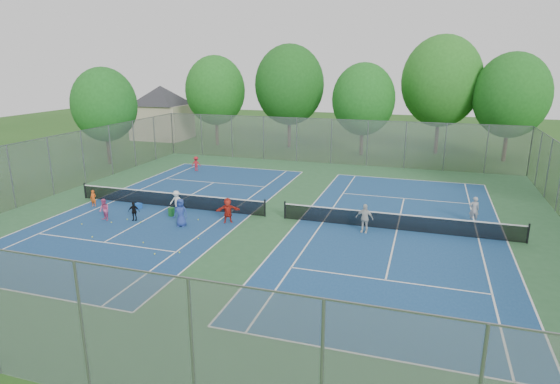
# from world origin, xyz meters

# --- Properties ---
(ground) EXTENTS (120.00, 120.00, 0.00)m
(ground) POSITION_xyz_m (0.00, 0.00, 0.00)
(ground) COLOR #244F18
(ground) RESTS_ON ground
(court_pad) EXTENTS (32.00, 32.00, 0.01)m
(court_pad) POSITION_xyz_m (0.00, 0.00, 0.01)
(court_pad) COLOR #2C5E35
(court_pad) RESTS_ON ground
(court_left) EXTENTS (10.97, 23.77, 0.01)m
(court_left) POSITION_xyz_m (-7.00, 0.00, 0.02)
(court_left) COLOR navy
(court_left) RESTS_ON court_pad
(court_right) EXTENTS (10.97, 23.77, 0.01)m
(court_right) POSITION_xyz_m (7.00, 0.00, 0.02)
(court_right) COLOR navy
(court_right) RESTS_ON court_pad
(net_left) EXTENTS (12.87, 0.10, 0.91)m
(net_left) POSITION_xyz_m (-7.00, 0.00, 0.46)
(net_left) COLOR black
(net_left) RESTS_ON ground
(net_right) EXTENTS (12.87, 0.10, 0.91)m
(net_right) POSITION_xyz_m (7.00, 0.00, 0.46)
(net_right) COLOR black
(net_right) RESTS_ON ground
(fence_north) EXTENTS (32.00, 0.10, 4.00)m
(fence_north) POSITION_xyz_m (0.00, 16.00, 2.00)
(fence_north) COLOR gray
(fence_north) RESTS_ON ground
(fence_south) EXTENTS (32.00, 0.10, 4.00)m
(fence_south) POSITION_xyz_m (0.00, -16.00, 2.00)
(fence_south) COLOR gray
(fence_south) RESTS_ON ground
(fence_west) EXTENTS (0.10, 32.00, 4.00)m
(fence_west) POSITION_xyz_m (-16.00, 0.00, 2.00)
(fence_west) COLOR gray
(fence_west) RESTS_ON ground
(house) EXTENTS (11.03, 11.03, 7.30)m
(house) POSITION_xyz_m (-22.00, 24.00, 4.21)
(house) COLOR #B7A88C
(house) RESTS_ON ground
(tree_nw) EXTENTS (6.40, 6.40, 9.58)m
(tree_nw) POSITION_xyz_m (-14.00, 22.00, 5.89)
(tree_nw) COLOR #443326
(tree_nw) RESTS_ON ground
(tree_nl) EXTENTS (7.20, 7.20, 10.69)m
(tree_nl) POSITION_xyz_m (-6.00, 23.00, 6.54)
(tree_nl) COLOR #443326
(tree_nl) RESTS_ON ground
(tree_nc) EXTENTS (6.00, 6.00, 8.85)m
(tree_nc) POSITION_xyz_m (2.00, 21.00, 5.39)
(tree_nc) COLOR #443326
(tree_nc) RESTS_ON ground
(tree_nr) EXTENTS (7.60, 7.60, 11.42)m
(tree_nr) POSITION_xyz_m (9.00, 24.00, 7.04)
(tree_nr) COLOR #443326
(tree_nr) RESTS_ON ground
(tree_ne) EXTENTS (6.60, 6.60, 9.77)m
(tree_ne) POSITION_xyz_m (15.00, 22.00, 5.97)
(tree_ne) COLOR #443326
(tree_ne) RESTS_ON ground
(tree_side_w) EXTENTS (5.60, 5.60, 8.47)m
(tree_side_w) POSITION_xyz_m (-19.00, 10.00, 5.24)
(tree_side_w) COLOR #443326
(tree_side_w) RESTS_ON ground
(ball_crate) EXTENTS (0.44, 0.44, 0.32)m
(ball_crate) POSITION_xyz_m (-8.72, -0.88, 0.16)
(ball_crate) COLOR #1851B5
(ball_crate) RESTS_ON ground
(ball_hopper) EXTENTS (0.33, 0.33, 0.53)m
(ball_hopper) POSITION_xyz_m (-5.92, -1.61, 0.26)
(ball_hopper) COLOR #217B29
(ball_hopper) RESTS_ON ground
(student_a) EXTENTS (0.41, 0.29, 1.06)m
(student_a) POSITION_xyz_m (-11.61, -1.38, 0.53)
(student_a) COLOR #EF5716
(student_a) RESTS_ON ground
(student_b) EXTENTS (0.77, 0.70, 1.29)m
(student_b) POSITION_xyz_m (-9.16, -3.48, 0.65)
(student_b) COLOR #CF5086
(student_b) RESTS_ON ground
(student_c) EXTENTS (0.90, 0.58, 1.31)m
(student_c) POSITION_xyz_m (-6.09, -0.67, 0.65)
(student_c) COLOR silver
(student_c) RESTS_ON ground
(student_d) EXTENTS (0.70, 0.45, 1.11)m
(student_d) POSITION_xyz_m (-7.55, -2.96, 0.56)
(student_d) COLOR black
(student_d) RESTS_ON ground
(student_e) EXTENTS (0.83, 0.61, 1.58)m
(student_e) POSITION_xyz_m (-4.50, -2.98, 0.79)
(student_e) COLOR navy
(student_e) RESTS_ON ground
(student_f) EXTENTS (1.39, 1.04, 1.46)m
(student_f) POSITION_xyz_m (-2.26, -1.65, 0.73)
(student_f) COLOR red
(student_f) RESTS_ON ground
(child_far_baseline) EXTENTS (0.86, 0.58, 1.23)m
(child_far_baseline) POSITION_xyz_m (-10.13, 9.63, 0.62)
(child_far_baseline) COLOR #B31924
(child_far_baseline) RESTS_ON ground
(instructor) EXTENTS (0.62, 0.47, 1.51)m
(instructor) POSITION_xyz_m (11.02, 2.66, 0.76)
(instructor) COLOR #99999B
(instructor) RESTS_ON ground
(teen_court_b) EXTENTS (0.96, 0.48, 1.59)m
(teen_court_b) POSITION_xyz_m (5.33, -0.88, 0.79)
(teen_court_b) COLOR silver
(teen_court_b) RESTS_ON ground
(tennis_ball_0) EXTENTS (0.07, 0.07, 0.07)m
(tennis_ball_0) POSITION_xyz_m (-6.95, -3.26, 0.03)
(tennis_ball_0) COLOR #C6EA36
(tennis_ball_0) RESTS_ON ground
(tennis_ball_1) EXTENTS (0.07, 0.07, 0.07)m
(tennis_ball_1) POSITION_xyz_m (-8.53, -3.77, 0.03)
(tennis_ball_1) COLOR #CDDB33
(tennis_ball_1) RESTS_ON ground
(tennis_ball_2) EXTENTS (0.07, 0.07, 0.07)m
(tennis_ball_2) POSITION_xyz_m (-9.93, -4.52, 0.03)
(tennis_ball_2) COLOR yellow
(tennis_ball_2) RESTS_ON ground
(tennis_ball_3) EXTENTS (0.07, 0.07, 0.07)m
(tennis_ball_3) POSITION_xyz_m (-8.01, -6.01, 0.03)
(tennis_ball_3) COLOR #ECF438
(tennis_ball_3) RESTS_ON ground
(tennis_ball_4) EXTENTS (0.07, 0.07, 0.07)m
(tennis_ball_4) POSITION_xyz_m (-7.99, -3.04, 0.03)
(tennis_ball_4) COLOR #BADE33
(tennis_ball_4) RESTS_ON ground
(tennis_ball_5) EXTENTS (0.07, 0.07, 0.07)m
(tennis_ball_5) POSITION_xyz_m (-4.06, -1.82, 0.03)
(tennis_ball_5) COLOR #EDF037
(tennis_ball_5) RESTS_ON ground
(tennis_ball_6) EXTENTS (0.07, 0.07, 0.07)m
(tennis_ball_6) POSITION_xyz_m (-2.68, -6.44, 0.03)
(tennis_ball_6) COLOR #C8E735
(tennis_ball_6) RESTS_ON ground
(tennis_ball_7) EXTENTS (0.07, 0.07, 0.07)m
(tennis_ball_7) POSITION_xyz_m (-5.04, -5.88, 0.03)
(tennis_ball_7) COLOR yellow
(tennis_ball_7) RESTS_ON ground
(tennis_ball_8) EXTENTS (0.07, 0.07, 0.07)m
(tennis_ball_8) POSITION_xyz_m (-3.69, -6.98, 0.03)
(tennis_ball_8) COLOR yellow
(tennis_ball_8) RESTS_ON ground
(tennis_ball_9) EXTENTS (0.07, 0.07, 0.07)m
(tennis_ball_9) POSITION_xyz_m (-2.65, -4.54, 0.03)
(tennis_ball_9) COLOR #CAE735
(tennis_ball_9) RESTS_ON ground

